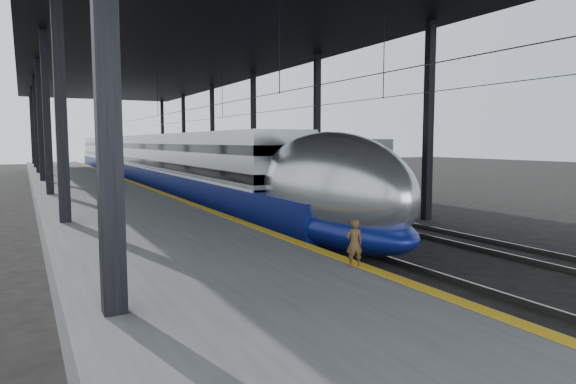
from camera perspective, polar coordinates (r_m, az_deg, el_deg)
ground at (r=15.19m, az=0.73°, el=-8.13°), size 160.00×160.00×0.00m
platform at (r=33.34m, az=-21.30°, el=-0.11°), size 6.00×80.00×1.00m
yellow_strip at (r=33.70m, az=-16.59°, el=0.96°), size 0.30×80.00×0.01m
rails at (r=35.12m, az=-8.19°, el=-0.20°), size 6.52×80.00×0.16m
canopy at (r=34.62m, az=-12.61°, el=14.65°), size 18.00×75.00×9.47m
tgv_train at (r=42.85m, az=-15.30°, el=3.15°), size 2.84×65.20×4.08m
second_train at (r=48.32m, az=-10.58°, el=3.49°), size 2.71×56.05×3.73m
child at (r=10.80m, az=7.37°, el=-5.68°), size 0.41×0.31×1.01m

